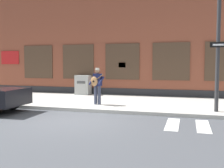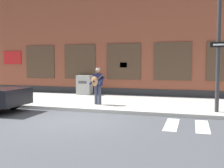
% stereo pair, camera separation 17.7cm
% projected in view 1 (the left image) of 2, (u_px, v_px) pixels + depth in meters
% --- Properties ---
extents(ground_plane, '(160.00, 160.00, 0.00)m').
position_uv_depth(ground_plane, '(75.00, 120.00, 9.38)').
color(ground_plane, '#424449').
extents(sidewalk, '(28.00, 5.41, 0.14)m').
position_uv_depth(sidewalk, '(109.00, 102.00, 13.46)').
color(sidewalk, '#ADAAA3').
rests_on(sidewalk, ground).
extents(building_backdrop, '(28.00, 4.06, 7.42)m').
position_uv_depth(building_backdrop, '(129.00, 39.00, 17.70)').
color(building_backdrop, brown).
rests_on(building_backdrop, ground).
extents(busker, '(0.72, 0.59, 1.70)m').
position_uv_depth(busker, '(97.00, 84.00, 12.08)').
color(busker, '#33384C').
rests_on(busker, sidewalk).
extents(traffic_light, '(0.60, 2.63, 5.73)m').
position_uv_depth(traffic_light, '(221.00, 6.00, 9.14)').
color(traffic_light, '#2D2D30').
rests_on(traffic_light, sidewalk).
extents(utility_box, '(0.90, 0.62, 1.19)m').
position_uv_depth(utility_box, '(83.00, 85.00, 16.24)').
color(utility_box, '#ADADA8').
rests_on(utility_box, sidewalk).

